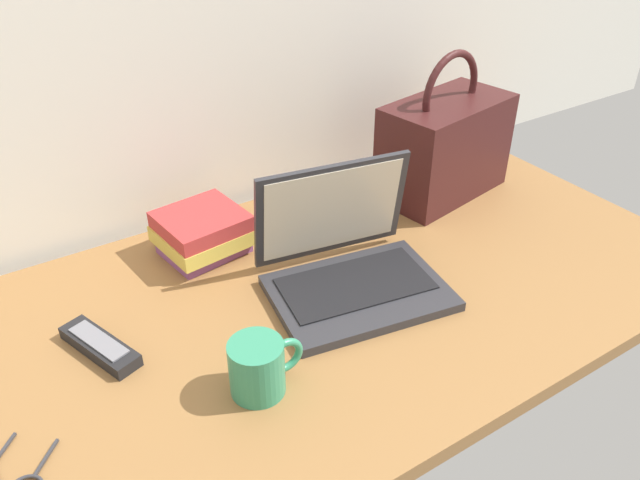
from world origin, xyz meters
TOP-DOWN VIEW (x-y plane):
  - desk at (0.00, 0.00)m, footprint 1.60×0.76m
  - laptop at (0.12, 0.00)m, footprint 0.34×0.30m
  - coffee_mug at (-0.14, -0.14)m, footprint 0.12×0.08m
  - remote_control_near at (-0.32, 0.07)m, footprint 0.10×0.17m
  - handbag at (0.51, 0.18)m, footprint 0.32×0.21m
  - book_stack at (-0.06, 0.24)m, footprint 0.18×0.17m

SIDE VIEW (x-z plane):
  - desk at x=0.00m, z-range 0.00..0.03m
  - remote_control_near at x=-0.32m, z-range 0.03..0.05m
  - book_stack at x=-0.06m, z-range 0.03..0.12m
  - coffee_mug at x=-0.14m, z-range 0.03..0.12m
  - laptop at x=0.12m, z-range -0.03..0.18m
  - handbag at x=0.51m, z-range -0.02..0.31m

